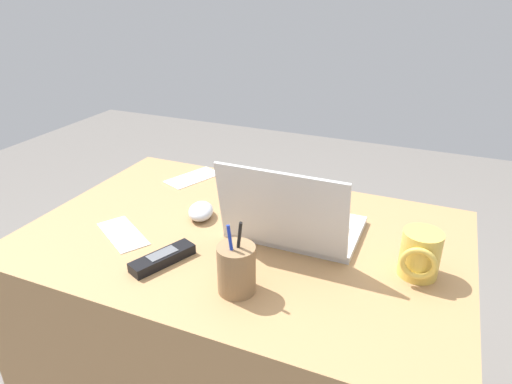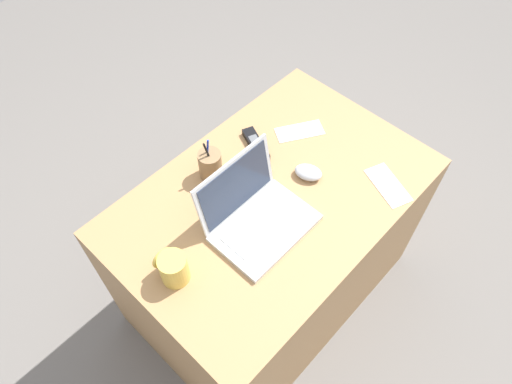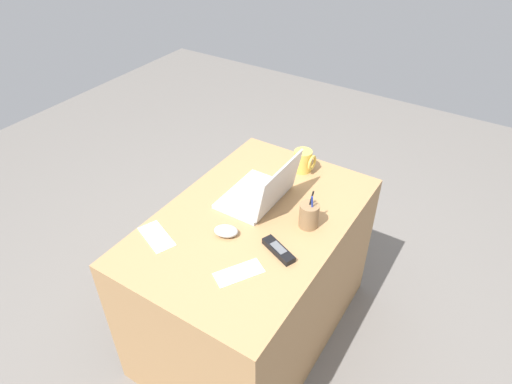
# 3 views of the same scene
# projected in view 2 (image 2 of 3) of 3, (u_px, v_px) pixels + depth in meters

# --- Properties ---
(ground_plane) EXTENTS (6.00, 6.00, 0.00)m
(ground_plane) POSITION_uv_depth(u_px,v_px,m) (268.00, 286.00, 2.20)
(ground_plane) COLOR slate
(desk) EXTENTS (1.10, 0.73, 0.73)m
(desk) POSITION_uv_depth(u_px,v_px,m) (270.00, 248.00, 1.90)
(desk) COLOR #A87C4F
(desk) RESTS_ON ground
(laptop) EXTENTS (0.32, 0.26, 0.22)m
(laptop) POSITION_uv_depth(u_px,v_px,m) (256.00, 214.00, 1.50)
(laptop) COLOR silver
(laptop) RESTS_ON desk
(computer_mouse) EXTENTS (0.10, 0.11, 0.04)m
(computer_mouse) POSITION_uv_depth(u_px,v_px,m) (308.00, 172.00, 1.63)
(computer_mouse) COLOR silver
(computer_mouse) RESTS_ON desk
(coffee_mug_white) EXTENTS (0.09, 0.10, 0.11)m
(coffee_mug_white) POSITION_uv_depth(u_px,v_px,m) (173.00, 268.00, 1.38)
(coffee_mug_white) COLOR #E0BC4C
(coffee_mug_white) RESTS_ON desk
(cordless_phone) EXTENTS (0.10, 0.16, 0.03)m
(cordless_phone) POSITION_uv_depth(u_px,v_px,m) (256.00, 144.00, 1.72)
(cordless_phone) COLOR black
(cordless_phone) RESTS_ON desk
(pen_holder) EXTENTS (0.08, 0.08, 0.17)m
(pen_holder) POSITION_uv_depth(u_px,v_px,m) (210.00, 165.00, 1.61)
(pen_holder) COLOR olive
(pen_holder) RESTS_ON desk
(paper_note_near_laptop) EXTENTS (0.19, 0.16, 0.00)m
(paper_note_near_laptop) POSITION_uv_depth(u_px,v_px,m) (300.00, 131.00, 1.77)
(paper_note_near_laptop) COLOR white
(paper_note_near_laptop) RESTS_ON desk
(paper_note_left) EXTENTS (0.15, 0.20, 0.00)m
(paper_note_left) POSITION_uv_depth(u_px,v_px,m) (388.00, 185.00, 1.63)
(paper_note_left) COLOR white
(paper_note_left) RESTS_ON desk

